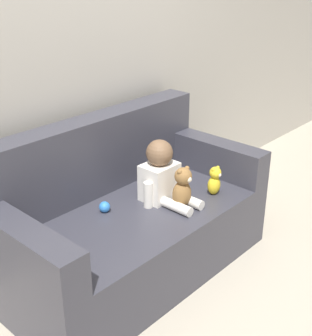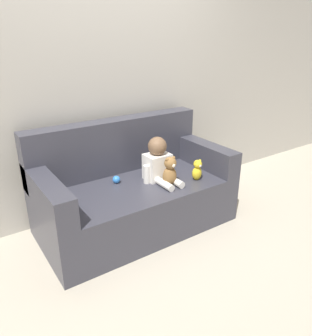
% 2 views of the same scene
% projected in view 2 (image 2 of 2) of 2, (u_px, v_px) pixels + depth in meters
% --- Properties ---
extents(ground_plane, '(12.00, 12.00, 0.00)m').
position_uv_depth(ground_plane, '(137.00, 225.00, 3.05)').
color(ground_plane, '#B7AD99').
extents(wall_back, '(8.00, 0.05, 2.60)m').
position_uv_depth(wall_back, '(104.00, 76.00, 2.95)').
color(wall_back, '#ADA89E').
rests_on(wall_back, ground_plane).
extents(couch, '(1.70, 0.87, 0.94)m').
position_uv_depth(couch, '(133.00, 191.00, 2.97)').
color(couch, '#383842').
rests_on(couch, ground_plane).
extents(person_baby, '(0.31, 0.38, 0.39)m').
position_uv_depth(person_baby, '(159.00, 163.00, 2.90)').
color(person_baby, white).
rests_on(person_baby, couch).
extents(teddy_bear_brown, '(0.13, 0.12, 0.26)m').
position_uv_depth(teddy_bear_brown, '(170.00, 171.00, 2.79)').
color(teddy_bear_brown, olive).
rests_on(teddy_bear_brown, couch).
extents(plush_toy_side, '(0.09, 0.09, 0.19)m').
position_uv_depth(plush_toy_side, '(197.00, 170.00, 2.91)').
color(plush_toy_side, yellow).
rests_on(plush_toy_side, couch).
extents(toy_ball, '(0.07, 0.07, 0.07)m').
position_uv_depth(toy_ball, '(116.00, 179.00, 2.87)').
color(toy_ball, '#337FDB').
rests_on(toy_ball, couch).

